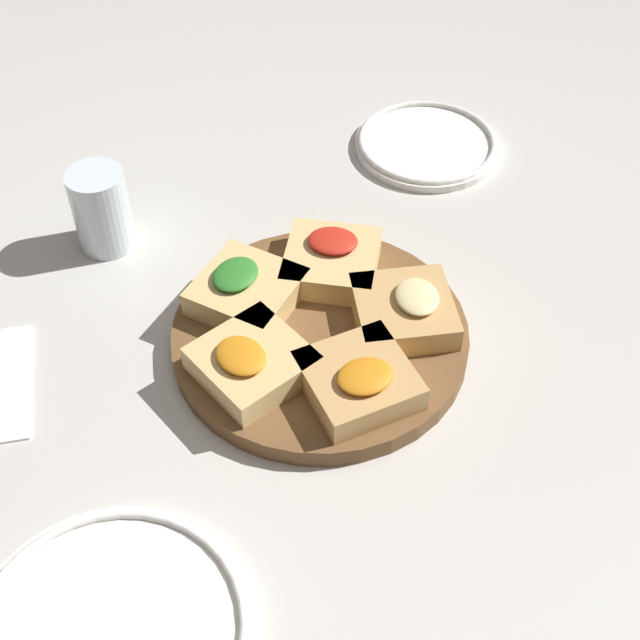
{
  "coord_description": "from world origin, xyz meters",
  "views": [
    {
      "loc": [
        0.6,
        0.08,
        0.69
      ],
      "look_at": [
        0.0,
        0.0,
        0.04
      ],
      "focal_mm": 50.0,
      "sensor_mm": 36.0,
      "label": 1
    }
  ],
  "objects_px": {
    "serving_board": "(320,337)",
    "plate_left": "(427,144)",
    "plate_right": "(108,637)",
    "water_glass": "(101,210)"
  },
  "relations": [
    {
      "from": "plate_right",
      "to": "plate_left",
      "type": "bearing_deg",
      "value": 162.96
    },
    {
      "from": "serving_board",
      "to": "plate_right",
      "type": "height_order",
      "value": "serving_board"
    },
    {
      "from": "plate_right",
      "to": "serving_board",
      "type": "bearing_deg",
      "value": 160.1
    },
    {
      "from": "water_glass",
      "to": "plate_left",
      "type": "bearing_deg",
      "value": 123.35
    },
    {
      "from": "serving_board",
      "to": "plate_left",
      "type": "distance_m",
      "value": 0.36
    },
    {
      "from": "plate_left",
      "to": "plate_right",
      "type": "xyz_separation_m",
      "value": [
        0.68,
        -0.21,
        -0.0
      ]
    },
    {
      "from": "serving_board",
      "to": "plate_right",
      "type": "xyz_separation_m",
      "value": [
        0.33,
        -0.12,
        -0.0
      ]
    },
    {
      "from": "serving_board",
      "to": "plate_left",
      "type": "bearing_deg",
      "value": 165.76
    },
    {
      "from": "plate_left",
      "to": "plate_right",
      "type": "height_order",
      "value": "same"
    },
    {
      "from": "serving_board",
      "to": "plate_left",
      "type": "relative_size",
      "value": 1.64
    }
  ]
}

